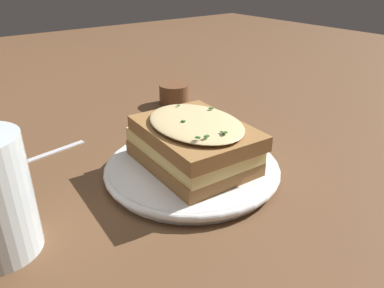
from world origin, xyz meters
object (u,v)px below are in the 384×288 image
Objects in this scene: fork at (7,168)px; dinner_plate at (192,168)px; sandwich at (193,142)px; condiment_pot at (174,94)px.

dinner_plate is at bearing -139.67° from fork.
sandwich is (0.00, 0.00, 0.04)m from dinner_plate.
fork is at bearing -131.14° from sandwich.
sandwich reaches higher than fork.
condiment_pot is at bearing -86.27° from fork.
sandwich is 0.28m from condiment_pot.
condiment_pot reaches higher than dinner_plate.
fork is (-0.16, -0.19, -0.01)m from dinner_plate.
condiment_pot is (-0.07, 0.33, 0.02)m from fork.
sandwich is 0.88× the size of fork.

